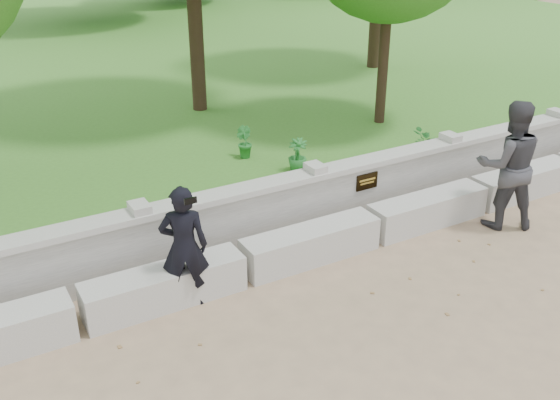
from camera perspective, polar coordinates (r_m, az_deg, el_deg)
The scene contains 9 objects.
ground at distance 7.60m, azimuth 17.20°, elevation -9.64°, with size 80.00×80.00×0.00m, color #9E8360.
lawn at distance 19.12m, azimuth -14.76°, elevation 12.23°, with size 40.00×22.00×0.25m, color #3F7426.
concrete_bench at distance 8.65m, azimuth 8.45°, elevation -2.40°, with size 11.90×0.45×0.45m.
parapet_wall at distance 9.05m, azimuth 5.85°, elevation 0.72°, with size 12.50×0.35×0.90m.
man_main at distance 7.11m, azimuth -8.76°, elevation -4.23°, with size 0.64×0.60×1.49m.
visitor_left at distance 9.28m, azimuth 20.16°, elevation 3.02°, with size 1.13×1.05×1.86m.
shrub_b at distance 10.78m, azimuth -3.33°, elevation 5.30°, with size 0.30×0.24×0.55m, color #27722C.
shrub_c at distance 10.84m, azimuth 13.33°, elevation 4.84°, with size 0.52×0.45×0.58m, color #27722C.
shrub_d at distance 10.19m, azimuth 1.60°, elevation 4.13°, with size 0.31×0.27×0.55m, color #27722C.
Camera 1 is at (-4.87, -4.03, 4.23)m, focal length 40.00 mm.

